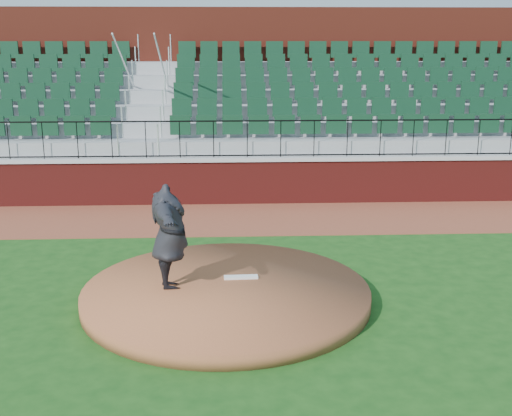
{
  "coord_description": "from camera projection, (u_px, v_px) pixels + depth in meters",
  "views": [
    {
      "loc": [
        -0.53,
        -10.61,
        4.51
      ],
      "look_at": [
        0.0,
        1.5,
        1.3
      ],
      "focal_mm": 45.39,
      "sensor_mm": 36.0,
      "label": 1
    }
  ],
  "objects": [
    {
      "name": "wall_railing",
      "position": [
        247.0,
        139.0,
        17.72
      ],
      "size": [
        34.0,
        0.05,
        1.0
      ],
      "primitive_type": null,
      "color": "black",
      "rests_on": "wall_cap"
    },
    {
      "name": "ground",
      "position": [
        260.0,
        301.0,
        11.42
      ],
      "size": [
        90.0,
        90.0,
        0.0
      ],
      "primitive_type": "plane",
      "color": "#164313",
      "rests_on": "ground"
    },
    {
      "name": "pitchers_mound",
      "position": [
        226.0,
        294.0,
        11.39
      ],
      "size": [
        5.04,
        5.04,
        0.25
      ],
      "primitive_type": "cylinder",
      "color": "brown",
      "rests_on": "ground"
    },
    {
      "name": "pitching_rubber",
      "position": [
        241.0,
        277.0,
        11.79
      ],
      "size": [
        0.62,
        0.18,
        0.04
      ],
      "primitive_type": "cube",
      "rotation": [
        0.0,
        0.0,
        0.04
      ],
      "color": "white",
      "rests_on": "pitchers_mound"
    },
    {
      "name": "concourse_wall",
      "position": [
        242.0,
        89.0,
        22.81
      ],
      "size": [
        34.0,
        0.5,
        5.5
      ],
      "primitive_type": "cube",
      "color": "maroon",
      "rests_on": "ground"
    },
    {
      "name": "warning_track",
      "position": [
        249.0,
        218.0,
        16.63
      ],
      "size": [
        34.0,
        3.2,
        0.01
      ],
      "primitive_type": "cube",
      "color": "brown",
      "rests_on": "ground"
    },
    {
      "name": "pitcher",
      "position": [
        169.0,
        236.0,
        11.14
      ],
      "size": [
        1.04,
        2.37,
        1.86
      ],
      "primitive_type": "imported",
      "rotation": [
        0.0,
        0.0,
        1.76
      ],
      "color": "black",
      "rests_on": "pitchers_mound"
    },
    {
      "name": "seating_stands",
      "position": [
        244.0,
        110.0,
        20.22
      ],
      "size": [
        34.0,
        5.1,
        4.6
      ],
      "primitive_type": null,
      "color": "gray",
      "rests_on": "ground"
    },
    {
      "name": "field_wall",
      "position": [
        247.0,
        182.0,
        18.03
      ],
      "size": [
        34.0,
        0.35,
        1.2
      ],
      "primitive_type": "cube",
      "color": "maroon",
      "rests_on": "ground"
    },
    {
      "name": "wall_cap",
      "position": [
        247.0,
        159.0,
        17.86
      ],
      "size": [
        34.0,
        0.45,
        0.1
      ],
      "primitive_type": "cube",
      "color": "#B7B7B7",
      "rests_on": "field_wall"
    }
  ]
}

